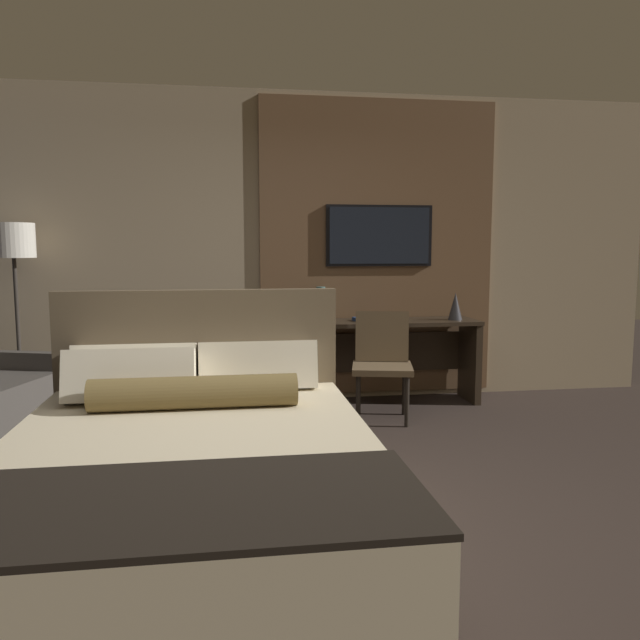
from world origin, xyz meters
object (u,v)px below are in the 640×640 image
at_px(desk, 383,347).
at_px(tv, 379,236).
at_px(floor_lamp, 14,256).
at_px(vase_short, 455,306).
at_px(book, 366,319).
at_px(bed, 191,484).
at_px(vase_tall, 321,304).
at_px(desk_chair, 382,356).

height_order(desk, tv, tv).
relative_size(desk, floor_lamp, 1.05).
relative_size(floor_lamp, vase_short, 6.56).
distance_m(floor_lamp, book, 2.99).
distance_m(bed, tv, 3.46).
xyz_separation_m(desk, book, (-0.17, -0.03, 0.26)).
height_order(tv, vase_short, tv).
bearing_deg(vase_tall, bed, -110.43).
relative_size(desk, book, 7.08).
height_order(vase_short, book, vase_short).
relative_size(tv, vase_short, 4.05).
relative_size(desk, tv, 1.70).
relative_size(vase_tall, vase_short, 1.23).
distance_m(desk, desk_chair, 0.51).
bearing_deg(desk_chair, bed, -110.82).
bearing_deg(floor_lamp, bed, -59.74).
bearing_deg(bed, floor_lamp, 120.26).
bearing_deg(book, vase_tall, 166.73).
height_order(floor_lamp, vase_tall, floor_lamp).
distance_m(bed, vase_tall, 2.96).
height_order(vase_tall, vase_short, vase_tall).
distance_m(vase_tall, book, 0.43).
height_order(bed, desk, bed).
distance_m(tv, desk_chair, 1.22).
bearing_deg(bed, vase_short, 49.21).
bearing_deg(vase_tall, desk, -6.66).
bearing_deg(desk_chair, book, 106.61).
distance_m(tv, vase_short, 0.95).
relative_size(vase_short, book, 1.03).
bearing_deg(vase_tall, book, -13.27).
relative_size(tv, book, 4.16).
height_order(tv, desk_chair, tv).
xyz_separation_m(desk, desk_chair, (-0.14, -0.49, 0.01)).
relative_size(tv, desk_chair, 1.13).
bearing_deg(vase_tall, desk_chair, -52.45).
xyz_separation_m(bed, book, (1.41, 2.63, 0.43)).
xyz_separation_m(floor_lamp, vase_short, (3.75, -0.03, -0.46)).
xyz_separation_m(desk, vase_tall, (-0.57, 0.07, 0.40)).
xyz_separation_m(tv, book, (-0.17, -0.22, -0.74)).
bearing_deg(desk_chair, vase_short, 40.73).
distance_m(vase_tall, vase_short, 1.22).
bearing_deg(floor_lamp, vase_tall, 2.55).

